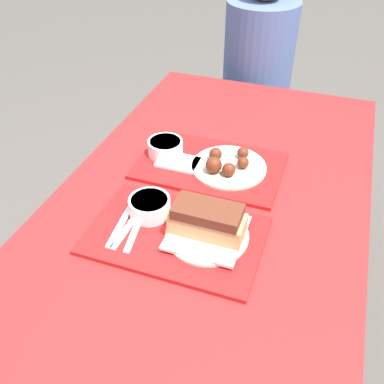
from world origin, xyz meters
name	(u,v)px	position (x,y,z in m)	size (l,w,h in m)	color
ground_plane	(202,348)	(0.00, 0.00, 0.00)	(12.00, 12.00, 0.00)	#4C4742
picnic_table	(205,229)	(0.00, 0.00, 0.64)	(0.87, 1.65, 0.73)	maroon
picnic_bench_far	(268,132)	(0.00, 1.05, 0.38)	(0.83, 0.28, 0.45)	maroon
tray_near	(176,235)	(-0.04, -0.14, 0.73)	(0.44, 0.29, 0.01)	red
tray_far	(210,166)	(-0.05, 0.18, 0.73)	(0.44, 0.29, 0.01)	red
bowl_coleslaw_near	(150,206)	(-0.13, -0.09, 0.77)	(0.11, 0.11, 0.05)	white
brisket_sandwich_plate	(207,225)	(0.04, -0.12, 0.78)	(0.21, 0.21, 0.10)	beige
plastic_fork_near	(128,227)	(-0.16, -0.16, 0.74)	(0.02, 0.17, 0.00)	white
plastic_knife_near	(136,229)	(-0.14, -0.16, 0.74)	(0.04, 0.17, 0.00)	white
plastic_spoon_near	(121,225)	(-0.18, -0.16, 0.74)	(0.03, 0.17, 0.00)	white
condiment_packet	(183,216)	(-0.04, -0.08, 0.74)	(0.04, 0.03, 0.01)	#3F3F47
bowl_coleslaw_far	(165,147)	(-0.20, 0.19, 0.77)	(0.11, 0.11, 0.05)	white
wings_plate_far	(227,164)	(0.01, 0.18, 0.75)	(0.23, 0.23, 0.06)	beige
napkin_far	(178,162)	(-0.14, 0.15, 0.74)	(0.13, 0.09, 0.01)	white
person_seated_across	(259,58)	(-0.09, 1.05, 0.76)	(0.32, 0.32, 0.73)	#4C6093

